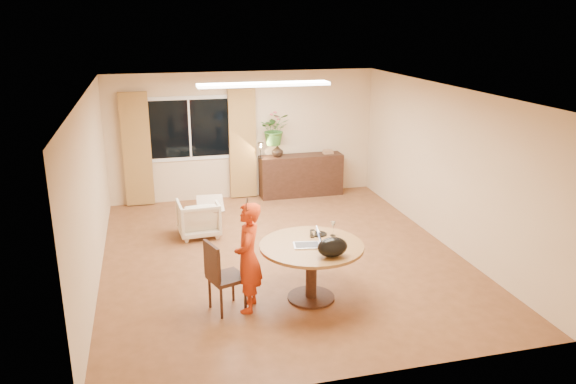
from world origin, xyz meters
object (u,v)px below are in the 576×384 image
at_px(sideboard, 301,175).
at_px(child, 248,257).
at_px(dining_chair, 227,276).
at_px(armchair, 198,218).
at_px(dining_table, 312,256).

bearing_deg(sideboard, child, -113.40).
relative_size(dining_chair, child, 0.66).
height_order(dining_chair, armchair, dining_chair).
relative_size(dining_table, sideboard, 0.79).
xyz_separation_m(dining_chair, armchair, (-0.10, 2.71, -0.16)).
height_order(dining_table, dining_chair, dining_chair).
bearing_deg(armchair, sideboard, -146.41).
bearing_deg(dining_table, dining_chair, -179.21).
bearing_deg(armchair, child, 93.89).
bearing_deg(dining_chair, dining_table, -17.70).
bearing_deg(dining_table, armchair, 114.53).
bearing_deg(child, dining_chair, -81.92).
distance_m(armchair, sideboard, 2.95).
relative_size(child, armchair, 2.07).
bearing_deg(child, sideboard, 174.24).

